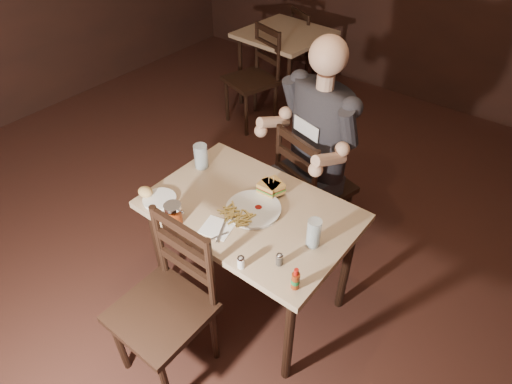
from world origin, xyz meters
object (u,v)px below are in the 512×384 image
Objects in this scene: chair_far at (315,185)px; diner at (316,121)px; hot_sauce at (296,279)px; main_table at (250,221)px; bg_table at (284,41)px; bg_chair_far at (312,48)px; glass_left at (201,156)px; glass_right at (314,233)px; chair_near at (161,313)px; side_plate at (160,200)px; syrup_dispenser at (174,214)px; bg_chair_near at (251,80)px; dinner_plate at (253,210)px.

diner is at bearing 90.00° from chair_far.
main_table is at bearing 149.49° from hot_sauce.
diner is at bearing -49.95° from bg_table.
bg_chair_far is 5.81× the size of glass_left.
main_table is 0.43m from glass_right.
chair_near is at bearing -66.03° from bg_table.
hot_sauce is 0.68× the size of side_plate.
bg_chair_far is at bearing 115.80° from main_table.
glass_left is (-0.43, -0.55, -0.14)m from diner.
syrup_dispenser is (1.11, -3.11, 0.39)m from bg_chair_far.
bg_chair_near reaches higher than syrup_dispenser.
chair_near is at bearing -128.02° from glass_right.
hot_sauce reaches higher than main_table.
bg_table is (-1.35, 2.24, 0.00)m from main_table.
side_plate is (-0.42, -0.26, 0.10)m from main_table.
diner is (-0.01, -0.05, 0.52)m from chair_far.
syrup_dispenser is at bearing -63.14° from glass_left.
main_table and bg_table have the same top height.
bg_chair_near is at bearing 128.60° from main_table.
glass_right reaches higher than bg_chair_far.
syrup_dispenser is (1.11, -2.01, 0.36)m from bg_chair_near.
chair_far is 1.17m from hot_sauce.
main_table is 1.09× the size of diner.
hot_sauce is (1.82, -1.97, 0.36)m from bg_chair_near.
glass_right is (0.37, -0.01, 0.07)m from dinner_plate.
chair_near reaches higher than glass_left.
dinner_plate is at bearing 148.54° from hot_sauce.
main_table is 3.11m from bg_chair_far.
chair_far reaches higher than bg_table.
dinner_plate is at bearing 140.90° from bg_chair_far.
glass_left is 0.87m from glass_right.
chair_near is 0.91m from glass_left.
bg_chair_near is at bearing -90.00° from bg_table.
bg_table is at bearing 114.71° from bg_chair_far.
diner is (1.32, -1.58, 0.30)m from bg_table.
side_plate is (0.93, -3.05, 0.34)m from bg_chair_far.
bg_chair_near is (-1.27, 2.31, -0.01)m from chair_near.
chair_near is 3.64m from bg_chair_far.
bg_table is 3.11m from hot_sauce.
diner is 1.02m from syrup_dispenser.
glass_right is (0.40, -0.02, 0.17)m from main_table.
diner is 0.70m from dinner_plate.
bg_chair_near is 2.71m from hot_sauce.
glass_right is (1.75, -2.25, 0.17)m from bg_table.
glass_right is (0.47, 0.61, 0.38)m from chair_near.
bg_chair_far is at bearing 109.63° from syrup_dispenser.
syrup_dispenser is 0.65× the size of side_plate.
main_table is 0.73m from diner.
glass_left is at bearing 166.52° from dinner_plate.
main_table is 0.50m from glass_left.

